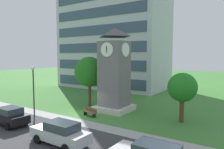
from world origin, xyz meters
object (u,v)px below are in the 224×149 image
at_px(clock_tower, 114,74).
at_px(parked_car_black, 9,116).
at_px(street_lamp, 33,85).
at_px(parked_car_silver, 60,133).
at_px(park_bench, 90,112).
at_px(tree_near_tower, 90,72).
at_px(tree_by_building, 182,88).

distance_m(clock_tower, parked_car_black, 11.68).
bearing_deg(street_lamp, clock_tower, 48.16).
bearing_deg(parked_car_silver, clock_tower, 100.85).
height_order(park_bench, tree_near_tower, tree_near_tower).
bearing_deg(tree_near_tower, street_lamp, -106.56).
bearing_deg(park_bench, parked_car_silver, -67.49).
xyz_separation_m(park_bench, parked_car_black, (-4.39, -6.43, 0.40)).
xyz_separation_m(clock_tower, street_lamp, (-5.94, -6.64, -0.96)).
xyz_separation_m(street_lamp, tree_near_tower, (2.04, 6.86, 1.08)).
xyz_separation_m(clock_tower, park_bench, (-0.87, -3.42, -3.83)).
height_order(tree_near_tower, parked_car_silver, tree_near_tower).
bearing_deg(park_bench, clock_tower, 75.71).
xyz_separation_m(park_bench, tree_near_tower, (-3.03, 3.65, 3.94)).
distance_m(clock_tower, park_bench, 5.21).
xyz_separation_m(park_bench, street_lamp, (-5.07, -3.22, 2.87)).
bearing_deg(parked_car_black, parked_car_silver, -3.43).
height_order(street_lamp, parked_car_black, street_lamp).
bearing_deg(street_lamp, parked_car_black, -77.93).
bearing_deg(tree_by_building, parked_car_silver, -119.98).
relative_size(park_bench, tree_by_building, 0.39).
relative_size(clock_tower, park_bench, 5.19).
xyz_separation_m(tree_near_tower, tree_by_building, (11.75, -0.31, -1.04)).
xyz_separation_m(tree_by_building, parked_car_silver, (-5.88, -10.19, -2.51)).
bearing_deg(clock_tower, tree_by_building, -0.65).
relative_size(tree_near_tower, parked_car_silver, 1.33).
bearing_deg(park_bench, street_lamp, -147.61).
bearing_deg(tree_near_tower, parked_car_silver, -60.80).
relative_size(street_lamp, parked_car_silver, 1.11).
distance_m(park_bench, tree_by_building, 9.78).
bearing_deg(clock_tower, tree_near_tower, 176.69).
distance_m(street_lamp, tree_by_building, 15.27).
xyz_separation_m(clock_tower, tree_by_building, (7.85, -0.09, -0.92)).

